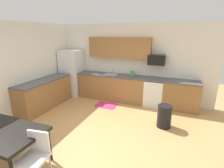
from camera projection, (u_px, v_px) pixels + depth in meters
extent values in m
plane|color=tan|center=(97.00, 134.00, 4.14)|extent=(12.00, 12.00, 0.00)
cube|color=white|center=(129.00, 63.00, 6.11)|extent=(5.80, 0.10, 2.70)
cube|color=white|center=(10.00, 71.00, 4.69)|extent=(0.10, 5.80, 2.70)
cube|color=olive|center=(112.00, 87.00, 6.24)|extent=(2.45, 0.60, 0.90)
cube|color=olive|center=(181.00, 96.00, 5.40)|extent=(1.10, 0.60, 0.90)
cube|color=olive|center=(45.00, 94.00, 5.54)|extent=(0.60, 2.00, 0.90)
cube|color=#4C4C51|center=(126.00, 76.00, 5.92)|extent=(4.80, 0.64, 0.04)
cube|color=#4C4C51|center=(43.00, 80.00, 5.40)|extent=(0.64, 2.00, 0.04)
cube|color=olive|center=(119.00, 47.00, 5.86)|extent=(2.20, 0.34, 0.70)
cube|color=white|center=(72.00, 73.00, 6.63)|extent=(0.76, 0.70, 1.76)
cube|color=white|center=(154.00, 93.00, 5.70)|extent=(0.60, 0.60, 0.88)
cube|color=black|center=(155.00, 80.00, 5.57)|extent=(0.60, 0.60, 0.03)
cube|color=black|center=(157.00, 60.00, 5.47)|extent=(0.54, 0.36, 0.32)
cube|color=#A5A8AD|center=(111.00, 76.00, 6.13)|extent=(0.48, 0.40, 0.14)
cylinder|color=#B2B5BA|center=(113.00, 71.00, 6.25)|extent=(0.02, 0.02, 0.24)
cube|color=black|center=(3.00, 132.00, 2.97)|extent=(1.40, 0.90, 0.06)
cylinder|color=black|center=(3.00, 131.00, 3.65)|extent=(0.05, 0.05, 0.66)
cylinder|color=black|center=(50.00, 145.00, 3.19)|extent=(0.05, 0.05, 0.66)
cube|color=white|center=(33.00, 159.00, 2.67)|extent=(0.45, 0.45, 0.05)
cube|color=white|center=(39.00, 142.00, 2.78)|extent=(0.38, 0.10, 0.40)
cylinder|color=#B2B2B7|center=(33.00, 162.00, 2.93)|extent=(0.03, 0.03, 0.42)
cylinder|color=#B2B2B7|center=(50.00, 166.00, 2.86)|extent=(0.03, 0.03, 0.42)
cylinder|color=black|center=(164.00, 116.00, 4.38)|extent=(0.36, 0.36, 0.60)
cube|color=#CC3372|center=(106.00, 105.00, 5.77)|extent=(0.70, 0.50, 0.01)
cylinder|color=#4CA54C|center=(133.00, 74.00, 5.85)|extent=(0.14, 0.14, 0.20)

